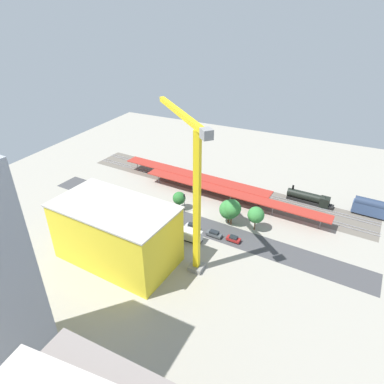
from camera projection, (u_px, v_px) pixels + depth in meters
name	position (u px, v px, depth m)	size (l,w,h in m)	color
ground_plane	(196.00, 212.00, 109.19)	(174.02, 174.02, 0.00)	#9E998C
rail_bed	(218.00, 187.00, 124.29)	(108.76, 13.74, 0.01)	#665E54
street_asphalt	(188.00, 221.00, 104.55)	(108.76, 9.00, 0.01)	#424244
track_rails	(218.00, 187.00, 124.20)	(108.43, 15.88, 0.12)	#9E9EA8
platform_canopy_near	(231.00, 193.00, 112.36)	(65.91, 9.98, 4.25)	#A82D23
platform_canopy_far	(194.00, 175.00, 123.51)	(59.23, 9.84, 4.37)	#A82D23
locomotive	(310.00, 198.00, 113.42)	(15.57, 3.90, 5.11)	black
passenger_coach	(382.00, 210.00, 104.71)	(16.91, 4.33, 5.88)	black
parked_car_0	(233.00, 239.00, 95.52)	(4.13, 2.04, 1.64)	black
parked_car_1	(214.00, 234.00, 97.54)	(4.79, 2.08, 1.78)	black
parked_car_2	(192.00, 227.00, 100.72)	(4.30, 1.86, 1.82)	black
parked_car_3	(174.00, 222.00, 102.82)	(4.54, 2.18, 1.71)	black
parked_car_4	(155.00, 217.00, 105.34)	(4.37, 2.08, 1.80)	black
construction_building	(116.00, 233.00, 85.80)	(30.39, 16.49, 15.87)	yellow
construction_roof_slab	(113.00, 207.00, 81.82)	(30.99, 17.09, 0.40)	#B7B2A8
tower_crane	(192.00, 184.00, 76.65)	(23.28, 21.76, 38.68)	gray
box_truck_0	(139.00, 224.00, 100.14)	(9.31, 3.08, 3.50)	black
box_truck_1	(169.00, 234.00, 96.27)	(8.65, 2.74, 3.43)	black
box_truck_2	(187.00, 235.00, 95.83)	(8.86, 2.69, 3.42)	black
street_tree_0	(229.00, 210.00, 101.77)	(6.03, 6.03, 7.78)	brown
street_tree_1	(232.00, 208.00, 100.58)	(5.56, 5.56, 8.46)	brown
street_tree_2	(179.00, 198.00, 109.12)	(4.23, 4.23, 6.17)	brown
street_tree_3	(256.00, 215.00, 98.28)	(4.96, 4.96, 7.72)	brown
traffic_light	(184.00, 201.00, 107.03)	(0.50, 0.36, 6.73)	#333333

